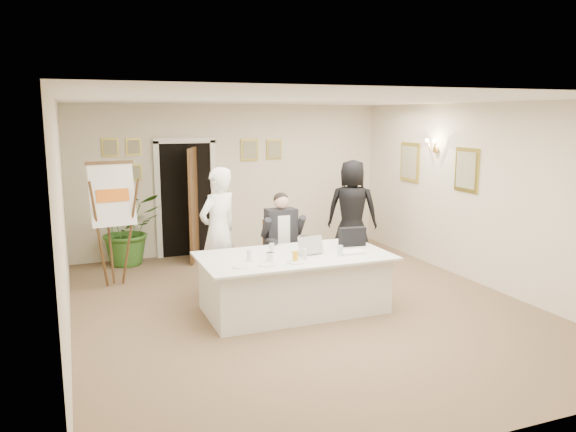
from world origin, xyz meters
The scene contains 28 objects.
floor centered at (0.00, 0.00, 0.00)m, with size 7.00×7.00×0.00m, color brown.
ceiling centered at (0.00, 0.00, 2.80)m, with size 6.00×7.00×0.02m, color white.
wall_back centered at (0.00, 3.50, 1.40)m, with size 6.00×0.10×2.80m, color white.
wall_front centered at (0.00, -3.50, 1.40)m, with size 6.00×0.10×2.80m, color white.
wall_left centered at (-3.00, 0.00, 1.40)m, with size 0.10×7.00×2.80m, color white.
wall_right centered at (3.00, 0.00, 1.40)m, with size 0.10×7.00×2.80m, color white.
doorway centered at (-0.88, 3.32, 1.04)m, with size 1.14×0.86×2.20m.
pictures_back_wall centered at (-0.80, 3.47, 1.85)m, with size 3.40×0.06×0.80m, color gold, non-canonical shape.
pictures_right_wall centered at (2.97, 1.20, 1.75)m, with size 0.06×2.20×0.80m, color gold, non-canonical shape.
wall_sconce centered at (2.90, 1.20, 2.10)m, with size 0.20×0.30×0.24m, color #BE8F3D, non-canonical shape.
conference_table centered at (-0.17, -0.10, 0.39)m, with size 2.52×1.35×0.78m.
seated_man centered at (0.05, 0.93, 0.74)m, with size 0.63×0.68×1.48m, color black, non-canonical shape.
flip_chart centered at (-2.33, 1.92, 0.88)m, with size 0.68×0.47×1.90m.
standing_man centered at (-0.91, 1.01, 0.94)m, with size 0.68×0.45×1.87m, color white.
standing_woman centered at (1.80, 2.00, 0.92)m, with size 0.90×0.58×1.83m, color black.
potted_palm centered at (-2.00, 3.20, 0.64)m, with size 1.15×1.00×1.28m, color #316120.
laptop centered at (0.02, -0.07, 0.91)m, with size 0.35×0.37×0.28m, color #B7BABC, non-canonical shape.
laptop_bag centered at (0.79, 0.07, 0.91)m, with size 0.38×0.11×0.27m, color black.
paper_stack centered at (0.58, -0.30, 0.79)m, with size 0.33×0.23×0.03m, color white.
plate_left centered at (-1.00, -0.43, 0.78)m, with size 0.23×0.23×0.01m, color white.
plate_mid centered at (-0.68, -0.47, 0.78)m, with size 0.23×0.23×0.01m, color white.
plate_near centered at (-0.31, -0.49, 0.78)m, with size 0.21×0.21×0.01m, color white.
glass_a centered at (-0.82, -0.19, 0.84)m, with size 0.06×0.06×0.14m, color silver.
glass_b centered at (-0.14, -0.38, 0.84)m, with size 0.06×0.06×0.14m, color silver.
glass_c centered at (0.38, -0.37, 0.84)m, with size 0.07×0.07×0.14m, color silver.
glass_d centered at (-0.42, 0.07, 0.84)m, with size 0.07×0.07×0.14m, color silver.
oj_glass centered at (-0.29, -0.43, 0.84)m, with size 0.07×0.07×0.13m, color gold.
steel_jug centered at (-0.58, -0.28, 0.83)m, with size 0.09×0.09×0.11m, color silver.
Camera 1 is at (-2.89, -6.83, 2.61)m, focal length 35.00 mm.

